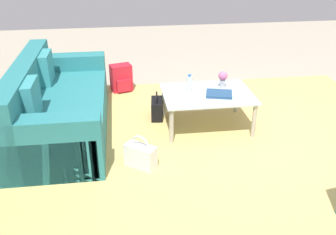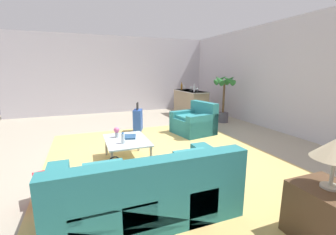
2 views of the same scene
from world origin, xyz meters
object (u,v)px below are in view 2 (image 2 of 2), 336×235
(side_table, at_px, (326,214))
(wine_bottle_clear, at_px, (194,89))
(water_bottle, at_px, (123,138))
(table_lamp, at_px, (336,149))
(armchair, at_px, (195,123))
(flower_vase, at_px, (117,131))
(wine_bottle_amber, at_px, (182,87))
(potted_palm, at_px, (224,94))
(wine_glass_left_of_centre, at_px, (191,88))
(wine_glass_right_of_centre, at_px, (197,89))
(handbag_white, at_px, (182,166))
(coffee_table_book, at_px, (129,137))
(bar_console, at_px, (190,103))
(couch, at_px, (148,195))
(backpack_red, at_px, (45,189))
(suitcase_blue, at_px, (138,120))
(wine_glass_leftmost, at_px, (184,87))
(handbag_black, at_px, (115,169))
(coffee_table, at_px, (127,142))

(side_table, relative_size, wine_bottle_clear, 1.99)
(water_bottle, xyz_separation_m, table_lamp, (2.60, 1.60, 0.47))
(side_table, bearing_deg, armchair, 170.73)
(flower_vase, distance_m, wine_bottle_amber, 4.95)
(side_table, distance_m, wine_bottle_amber, 7.03)
(water_bottle, xyz_separation_m, potted_palm, (-2.40, 3.80, 0.41))
(wine_glass_left_of_centre, distance_m, wine_bottle_clear, 0.56)
(wine_glass_right_of_centre, distance_m, wine_bottle_amber, 1.13)
(armchair, relative_size, handbag_white, 3.18)
(coffee_table_book, height_order, handbag_white, coffee_table_book)
(water_bottle, bearing_deg, bar_console, 139.14)
(water_bottle, bearing_deg, flower_vase, -173.21)
(couch, bearing_deg, table_lamp, 57.86)
(wine_glass_right_of_centre, bearing_deg, backpack_red, -48.22)
(bar_console, xyz_separation_m, wine_glass_left_of_centre, (0.00, 0.03, 0.58))
(wine_bottle_amber, relative_size, suitcase_blue, 0.35)
(couch, relative_size, wine_glass_right_of_centre, 14.05)
(bar_console, xyz_separation_m, wine_glass_leftmost, (-0.61, 0.02, 0.58))
(armchair, bearing_deg, wine_glass_right_of_centre, 150.52)
(coffee_table_book, bearing_deg, bar_console, 153.24)
(handbag_black, bearing_deg, coffee_table, 151.30)
(coffee_table_book, relative_size, handbag_white, 0.83)
(wine_glass_leftmost, distance_m, wine_glass_left_of_centre, 0.61)
(coffee_table_book, xyz_separation_m, wine_bottle_amber, (-3.90, 2.90, 0.64))
(armchair, xyz_separation_m, flower_vase, (1.09, -2.32, 0.27))
(suitcase_blue, height_order, handbag_white, suitcase_blue)
(coffee_table_book, xyz_separation_m, potted_palm, (-2.08, 3.62, 0.49))
(coffee_table, bearing_deg, bar_console, 138.47)
(handbag_black, height_order, potted_palm, potted_palm)
(couch, height_order, table_lamp, table_lamp)
(flower_vase, distance_m, wine_glass_left_of_centre, 4.67)
(suitcase_blue, xyz_separation_m, handbag_black, (2.57, -1.01, -0.23))
(wine_glass_left_of_centre, bearing_deg, wine_glass_right_of_centre, -5.80)
(coffee_table_book, bearing_deg, wine_glass_left_of_centre, 152.99)
(table_lamp, distance_m, wine_bottle_clear, 5.95)
(couch, xyz_separation_m, handbag_black, (-1.22, -0.21, -0.17))
(wine_bottle_amber, distance_m, handbag_black, 5.73)
(couch, relative_size, side_table, 3.64)
(couch, distance_m, potted_palm, 5.55)
(coffee_table, relative_size, potted_palm, 0.65)
(backpack_red, bearing_deg, wine_bottle_clear, 132.85)
(armchair, distance_m, handbag_black, 3.12)
(water_bottle, distance_m, potted_palm, 4.51)
(bar_console, relative_size, wine_glass_left_of_centre, 11.48)
(side_table, xyz_separation_m, handbag_black, (-2.23, -1.81, -0.17))
(armchair, xyz_separation_m, wine_bottle_clear, (-1.65, 0.81, 0.80))
(wine_bottle_amber, bearing_deg, wine_glass_leftmost, 120.10)
(table_lamp, relative_size, wine_glass_right_of_centre, 3.35)
(coffee_table, bearing_deg, water_bottle, -26.57)
(flower_vase, xyz_separation_m, wine_glass_left_of_centre, (-3.28, 3.28, 0.53))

